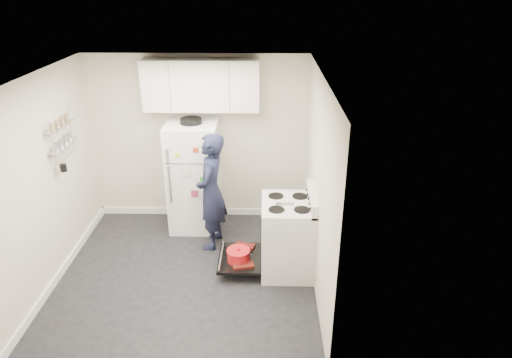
{
  "coord_description": "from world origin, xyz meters",
  "views": [
    {
      "loc": [
        0.98,
        -4.78,
        3.5
      ],
      "look_at": [
        0.87,
        0.63,
        1.05
      ],
      "focal_mm": 32.0,
      "sensor_mm": 36.0,
      "label": 1
    }
  ],
  "objects_px": {
    "electric_range": "(286,237)",
    "refrigerator": "(194,176)",
    "person": "(211,192)",
    "open_oven_door": "(239,257)"
  },
  "relations": [
    {
      "from": "electric_range",
      "to": "open_oven_door",
      "type": "distance_m",
      "value": 0.66
    },
    {
      "from": "electric_range",
      "to": "open_oven_door",
      "type": "relative_size",
      "value": 1.57
    },
    {
      "from": "electric_range",
      "to": "person",
      "type": "distance_m",
      "value": 1.2
    },
    {
      "from": "open_oven_door",
      "to": "person",
      "type": "distance_m",
      "value": 0.96
    },
    {
      "from": "open_oven_door",
      "to": "refrigerator",
      "type": "xyz_separation_m",
      "value": [
        -0.71,
        1.13,
        0.62
      ]
    },
    {
      "from": "electric_range",
      "to": "refrigerator",
      "type": "height_order",
      "value": "refrigerator"
    },
    {
      "from": "refrigerator",
      "to": "person",
      "type": "xyz_separation_m",
      "value": [
        0.31,
        -0.53,
        0.01
      ]
    },
    {
      "from": "electric_range",
      "to": "person",
      "type": "relative_size",
      "value": 0.67
    },
    {
      "from": "electric_range",
      "to": "refrigerator",
      "type": "xyz_separation_m",
      "value": [
        -1.3,
        1.1,
        0.34
      ]
    },
    {
      "from": "refrigerator",
      "to": "person",
      "type": "bearing_deg",
      "value": -60.28
    }
  ]
}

